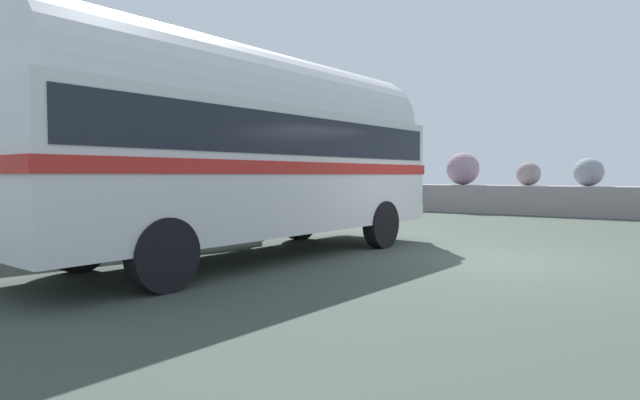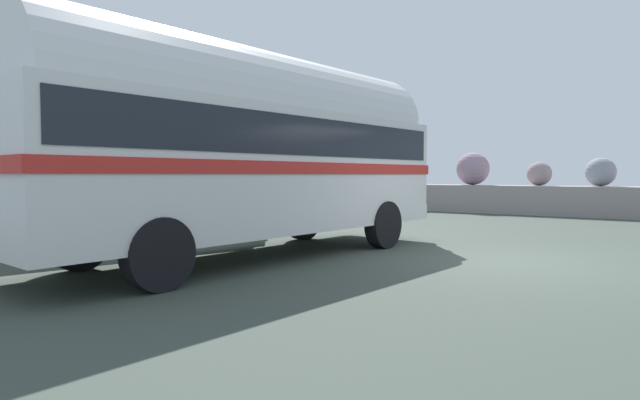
% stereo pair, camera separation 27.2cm
% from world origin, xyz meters
% --- Properties ---
extents(ground, '(32.00, 26.00, 0.02)m').
position_xyz_m(ground, '(0.00, 0.00, 0.01)').
color(ground, '#3A443C').
extents(breakwater, '(31.36, 2.40, 2.49)m').
position_xyz_m(breakwater, '(-0.40, 11.78, 0.78)').
color(breakwater, gray).
rests_on(breakwater, ground).
extents(vintage_coach, '(3.12, 8.75, 3.70)m').
position_xyz_m(vintage_coach, '(-3.78, -2.27, 2.05)').
color(vintage_coach, black).
rests_on(vintage_coach, ground).
extents(second_coach, '(4.49, 8.91, 3.70)m').
position_xyz_m(second_coach, '(-8.51, -2.73, 2.05)').
color(second_coach, black).
rests_on(second_coach, ground).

